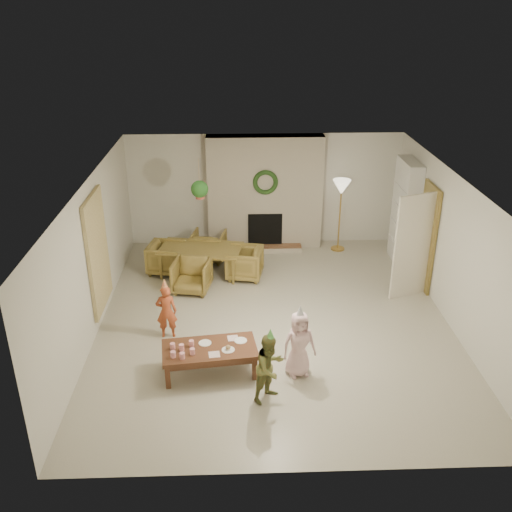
{
  "coord_description": "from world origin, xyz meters",
  "views": [
    {
      "loc": [
        -0.63,
        -8.52,
        5.13
      ],
      "look_at": [
        -0.3,
        0.4,
        1.05
      ],
      "focal_mm": 39.73,
      "sensor_mm": 36.0,
      "label": 1
    }
  ],
  "objects_px": {
    "dining_table": "(201,261)",
    "dining_chair_left": "(166,258)",
    "child_red": "(166,312)",
    "child_plaid": "(270,368)",
    "dining_chair_near": "(192,276)",
    "child_pink": "(299,344)",
    "dining_chair_right": "(244,263)",
    "dining_chair_far": "(209,246)",
    "coffee_table_top": "(209,349)"
  },
  "relations": [
    {
      "from": "child_pink",
      "to": "dining_table",
      "type": "bearing_deg",
      "value": 101.86
    },
    {
      "from": "dining_chair_left",
      "to": "child_red",
      "type": "height_order",
      "value": "child_red"
    },
    {
      "from": "dining_table",
      "to": "child_plaid",
      "type": "relative_size",
      "value": 1.6
    },
    {
      "from": "dining_chair_far",
      "to": "child_pink",
      "type": "distance_m",
      "value": 4.38
    },
    {
      "from": "coffee_table_top",
      "to": "child_pink",
      "type": "relative_size",
      "value": 1.34
    },
    {
      "from": "child_plaid",
      "to": "child_pink",
      "type": "bearing_deg",
      "value": 7.4
    },
    {
      "from": "dining_chair_far",
      "to": "child_red",
      "type": "bearing_deg",
      "value": 90.1
    },
    {
      "from": "dining_table",
      "to": "dining_chair_left",
      "type": "bearing_deg",
      "value": -180.0
    },
    {
      "from": "dining_chair_left",
      "to": "child_pink",
      "type": "bearing_deg",
      "value": -136.0
    },
    {
      "from": "dining_chair_left",
      "to": "dining_chair_right",
      "type": "bearing_deg",
      "value": -90.0
    },
    {
      "from": "dining_table",
      "to": "dining_chair_right",
      "type": "bearing_deg",
      "value": 0.0
    },
    {
      "from": "dining_table",
      "to": "child_pink",
      "type": "relative_size",
      "value": 1.57
    },
    {
      "from": "dining_chair_left",
      "to": "child_pink",
      "type": "distance_m",
      "value": 4.24
    },
    {
      "from": "child_plaid",
      "to": "dining_chair_far",
      "type": "bearing_deg",
      "value": 59.64
    },
    {
      "from": "dining_chair_far",
      "to": "child_plaid",
      "type": "bearing_deg",
      "value": 113.2
    },
    {
      "from": "dining_table",
      "to": "child_plaid",
      "type": "xyz_separation_m",
      "value": [
        1.16,
        -3.96,
        0.22
      ]
    },
    {
      "from": "dining_chair_near",
      "to": "child_plaid",
      "type": "relative_size",
      "value": 0.68
    },
    {
      "from": "dining_chair_far",
      "to": "child_pink",
      "type": "bearing_deg",
      "value": 120.63
    },
    {
      "from": "dining_chair_right",
      "to": "child_pink",
      "type": "xyz_separation_m",
      "value": [
        0.74,
        -3.24,
        0.2
      ]
    },
    {
      "from": "dining_chair_left",
      "to": "child_plaid",
      "type": "distance_m",
      "value": 4.5
    },
    {
      "from": "dining_chair_far",
      "to": "child_red",
      "type": "xyz_separation_m",
      "value": [
        -0.57,
        -3.0,
        0.15
      ]
    },
    {
      "from": "dining_chair_left",
      "to": "child_plaid",
      "type": "height_order",
      "value": "child_plaid"
    },
    {
      "from": "dining_chair_right",
      "to": "child_red",
      "type": "bearing_deg",
      "value": -20.77
    },
    {
      "from": "coffee_table_top",
      "to": "dining_table",
      "type": "bearing_deg",
      "value": 88.0
    },
    {
      "from": "child_red",
      "to": "child_plaid",
      "type": "height_order",
      "value": "child_plaid"
    },
    {
      "from": "dining_chair_near",
      "to": "dining_chair_far",
      "type": "xyz_separation_m",
      "value": [
        0.27,
        1.4,
        0.0
      ]
    },
    {
      "from": "dining_chair_near",
      "to": "child_pink",
      "type": "bearing_deg",
      "value": -46.31
    },
    {
      "from": "dining_table",
      "to": "dining_chair_right",
      "type": "distance_m",
      "value": 0.89
    },
    {
      "from": "dining_table",
      "to": "dining_chair_left",
      "type": "relative_size",
      "value": 2.34
    },
    {
      "from": "dining_chair_near",
      "to": "dining_chair_far",
      "type": "relative_size",
      "value": 1.0
    },
    {
      "from": "dining_table",
      "to": "dining_chair_right",
      "type": "height_order",
      "value": "dining_chair_right"
    },
    {
      "from": "dining_chair_near",
      "to": "dining_chair_right",
      "type": "relative_size",
      "value": 1.0
    },
    {
      "from": "child_plaid",
      "to": "child_red",
      "type": "bearing_deg",
      "value": 91.1
    },
    {
      "from": "coffee_table_top",
      "to": "child_pink",
      "type": "bearing_deg",
      "value": -11.21
    },
    {
      "from": "dining_chair_right",
      "to": "coffee_table_top",
      "type": "distance_m",
      "value": 3.2
    },
    {
      "from": "child_plaid",
      "to": "dining_chair_near",
      "type": "bearing_deg",
      "value": 68.89
    },
    {
      "from": "dining_chair_far",
      "to": "dining_chair_left",
      "type": "distance_m",
      "value": 1.01
    },
    {
      "from": "dining_table",
      "to": "child_pink",
      "type": "xyz_separation_m",
      "value": [
        1.62,
        -3.41,
        0.23
      ]
    },
    {
      "from": "coffee_table_top",
      "to": "child_plaid",
      "type": "xyz_separation_m",
      "value": [
        0.86,
        -0.64,
        0.11
      ]
    },
    {
      "from": "dining_chair_right",
      "to": "child_red",
      "type": "distance_m",
      "value": 2.51
    },
    {
      "from": "child_red",
      "to": "child_plaid",
      "type": "xyz_separation_m",
      "value": [
        1.59,
        -1.66,
        0.04
      ]
    },
    {
      "from": "dining_chair_near",
      "to": "dining_chair_right",
      "type": "bearing_deg",
      "value": 38.66
    },
    {
      "from": "dining_table",
      "to": "child_plaid",
      "type": "bearing_deg",
      "value": -62.89
    },
    {
      "from": "dining_chair_far",
      "to": "coffee_table_top",
      "type": "relative_size",
      "value": 0.5
    },
    {
      "from": "dining_chair_far",
      "to": "coffee_table_top",
      "type": "bearing_deg",
      "value": 103.19
    },
    {
      "from": "dining_chair_near",
      "to": "child_plaid",
      "type": "distance_m",
      "value": 3.51
    },
    {
      "from": "dining_chair_far",
      "to": "child_plaid",
      "type": "height_order",
      "value": "child_plaid"
    },
    {
      "from": "dining_chair_near",
      "to": "coffee_table_top",
      "type": "height_order",
      "value": "dining_chair_near"
    },
    {
      "from": "dining_chair_right",
      "to": "child_red",
      "type": "height_order",
      "value": "child_red"
    },
    {
      "from": "dining_chair_far",
      "to": "dining_table",
      "type": "bearing_deg",
      "value": 90.0
    }
  ]
}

